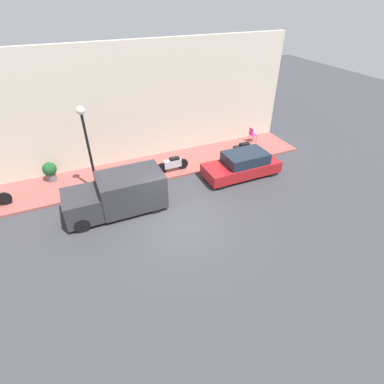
# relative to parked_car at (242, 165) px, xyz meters

# --- Properties ---
(ground_plane) EXTENTS (60.00, 60.00, 0.00)m
(ground_plane) POSITION_rel_parked_car_xyz_m (-2.47, 4.64, -0.64)
(ground_plane) COLOR #38383D
(sidewalk) EXTENTS (2.90, 18.88, 0.12)m
(sidewalk) POSITION_rel_parked_car_xyz_m (2.62, 4.64, -0.58)
(sidewalk) COLOR #934C47
(sidewalk) RESTS_ON ground_plane
(building_facade) EXTENTS (0.30, 18.88, 6.50)m
(building_facade) POSITION_rel_parked_car_xyz_m (4.22, 4.64, 2.61)
(building_facade) COLOR beige
(building_facade) RESTS_ON ground_plane
(parked_car) EXTENTS (1.70, 4.15, 1.34)m
(parked_car) POSITION_rel_parked_car_xyz_m (0.00, 0.00, 0.00)
(parked_car) COLOR maroon
(parked_car) RESTS_ON ground_plane
(delivery_van) EXTENTS (1.89, 4.43, 1.77)m
(delivery_van) POSITION_rel_parked_car_xyz_m (-0.40, 6.86, 0.26)
(delivery_van) COLOR #2D2D33
(delivery_van) RESTS_ON ground_plane
(motorcycle_black) EXTENTS (0.30, 1.99, 0.86)m
(motorcycle_black) POSITION_rel_parked_car_xyz_m (1.70, -1.03, -0.06)
(motorcycle_black) COLOR black
(motorcycle_black) RESTS_ON sidewalk
(scooter_silver) EXTENTS (0.30, 1.84, 0.80)m
(scooter_silver) POSITION_rel_parked_car_xyz_m (1.78, 3.37, -0.09)
(scooter_silver) COLOR #B7B7BF
(scooter_silver) RESTS_ON sidewalk
(motorcycle_blue) EXTENTS (0.30, 2.13, 0.75)m
(motorcycle_blue) POSITION_rel_parked_car_xyz_m (1.80, 5.30, -0.11)
(motorcycle_blue) COLOR navy
(motorcycle_blue) RESTS_ON sidewalk
(streetlamp) EXTENTS (0.38, 0.38, 4.30)m
(streetlamp) POSITION_rel_parked_car_xyz_m (1.58, 7.52, 2.51)
(streetlamp) COLOR black
(streetlamp) RESTS_ON sidewalk
(potted_plant) EXTENTS (0.71, 0.71, 1.04)m
(potted_plant) POSITION_rel_parked_car_xyz_m (3.45, 9.56, 0.07)
(potted_plant) COLOR slate
(potted_plant) RESTS_ON sidewalk
(cafe_chair) EXTENTS (0.40, 0.40, 0.94)m
(cafe_chair) POSITION_rel_parked_car_xyz_m (3.29, -2.78, 0.01)
(cafe_chair) COLOR #D8338C
(cafe_chair) RESTS_ON sidewalk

